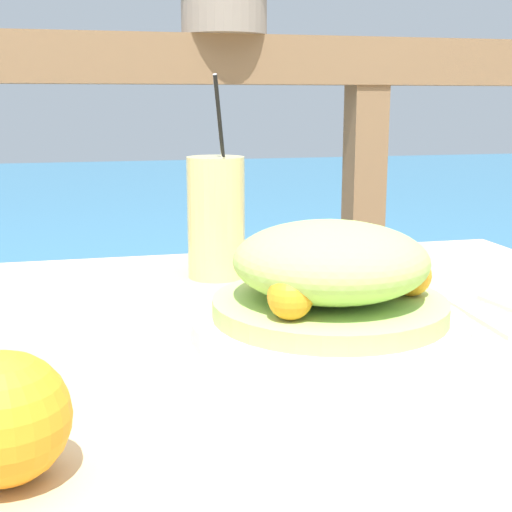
{
  "coord_description": "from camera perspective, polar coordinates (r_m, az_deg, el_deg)",
  "views": [
    {
      "loc": [
        -0.1,
        -0.65,
        0.98
      ],
      "look_at": [
        0.07,
        0.06,
        0.81
      ],
      "focal_mm": 50.0,
      "sensor_mm": 36.0,
      "label": 1
    }
  ],
  "objects": [
    {
      "name": "salad_plate",
      "position": [
        0.68,
        5.92,
        -2.58
      ],
      "size": [
        0.26,
        0.26,
        0.11
      ],
      "color": "white",
      "rests_on": "patio_table"
    },
    {
      "name": "patio_table",
      "position": [
        0.74,
        -4.42,
        -14.6
      ],
      "size": [
        1.05,
        0.73,
        0.75
      ],
      "color": "tan",
      "rests_on": "ground_plane"
    },
    {
      "name": "sea_backdrop",
      "position": [
        3.94,
        -11.78,
        1.44
      ],
      "size": [
        12.0,
        4.0,
        0.49
      ],
      "color": "teal",
      "rests_on": "ground_plane"
    },
    {
      "name": "railing_fence",
      "position": [
        1.38,
        -9.22,
        4.05
      ],
      "size": [
        2.8,
        0.08,
        1.09
      ],
      "color": "brown",
      "rests_on": "ground_plane"
    },
    {
      "name": "fork",
      "position": [
        0.79,
        16.94,
        -4.34
      ],
      "size": [
        0.02,
        0.18,
        0.0
      ],
      "color": "silver",
      "rests_on": "patio_table"
    },
    {
      "name": "drink_glass",
      "position": [
        0.9,
        -3.2,
        3.14
      ],
      "size": [
        0.07,
        0.07,
        0.25
      ],
      "color": "#DBCC7F",
      "rests_on": "patio_table"
    },
    {
      "name": "orange_near_basket",
      "position": [
        0.45,
        -19.57,
        -12.12
      ],
      "size": [
        0.08,
        0.08,
        0.08
      ],
      "color": "orange",
      "rests_on": "patio_table"
    }
  ]
}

